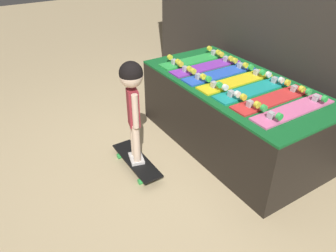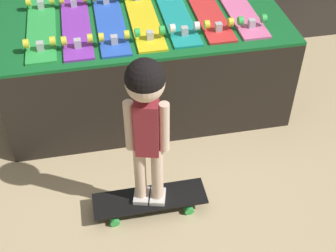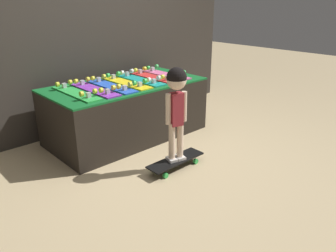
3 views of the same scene
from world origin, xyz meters
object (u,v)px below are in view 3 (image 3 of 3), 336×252
(skateboard_green_on_rack, at_px, (76,92))
(skateboard_red_on_rack, at_px, (153,76))
(skateboard_yellow_on_rack, at_px, (126,82))
(skateboard_teal_on_rack, at_px, (140,79))
(skateboard_on_floor, at_px, (176,161))
(skateboard_pink_on_rack, at_px, (165,74))
(skateboard_purple_on_rack, at_px, (94,89))
(child, at_px, (176,97))
(skateboard_blue_on_rack, at_px, (111,85))

(skateboard_green_on_rack, bearing_deg, skateboard_red_on_rack, 0.57)
(skateboard_yellow_on_rack, bearing_deg, skateboard_teal_on_rack, 2.45)
(skateboard_green_on_rack, bearing_deg, skateboard_yellow_on_rack, -0.30)
(skateboard_on_floor, bearing_deg, skateboard_green_on_rack, 117.17)
(skateboard_yellow_on_rack, xyz_separation_m, skateboard_pink_on_rack, (0.64, 0.02, 0.00))
(skateboard_yellow_on_rack, bearing_deg, skateboard_green_on_rack, 179.70)
(skateboard_green_on_rack, height_order, skateboard_red_on_rack, same)
(skateboard_green_on_rack, xyz_separation_m, skateboard_on_floor, (0.50, -0.97, -0.61))
(skateboard_green_on_rack, distance_m, skateboard_purple_on_rack, 0.21)
(skateboard_red_on_rack, distance_m, child, 1.14)
(skateboard_purple_on_rack, xyz_separation_m, skateboard_blue_on_rack, (0.21, -0.00, 0.00))
(skateboard_red_on_rack, xyz_separation_m, child, (-0.56, -0.99, 0.06))
(skateboard_yellow_on_rack, height_order, skateboard_on_floor, skateboard_yellow_on_rack)
(skateboard_blue_on_rack, distance_m, skateboard_red_on_rack, 0.64)
(skateboard_green_on_rack, relative_size, skateboard_red_on_rack, 1.00)
(skateboard_purple_on_rack, xyz_separation_m, skateboard_teal_on_rack, (0.64, 0.02, 0.00))
(skateboard_yellow_on_rack, height_order, skateboard_teal_on_rack, same)
(skateboard_teal_on_rack, distance_m, child, 1.04)
(skateboard_red_on_rack, distance_m, skateboard_pink_on_rack, 0.21)
(skateboard_yellow_on_rack, relative_size, skateboard_on_floor, 1.21)
(skateboard_red_on_rack, bearing_deg, skateboard_blue_on_rack, -177.84)
(skateboard_green_on_rack, height_order, skateboard_pink_on_rack, same)
(skateboard_teal_on_rack, bearing_deg, skateboard_on_floor, -109.56)
(skateboard_yellow_on_rack, distance_m, skateboard_red_on_rack, 0.42)
(skateboard_purple_on_rack, distance_m, skateboard_yellow_on_rack, 0.42)
(skateboard_purple_on_rack, relative_size, skateboard_teal_on_rack, 1.00)
(skateboard_blue_on_rack, bearing_deg, skateboard_teal_on_rack, 2.60)
(skateboard_green_on_rack, xyz_separation_m, skateboard_red_on_rack, (1.06, 0.01, 0.00))
(skateboard_red_on_rack, xyz_separation_m, skateboard_pink_on_rack, (0.21, 0.00, 0.00))
(skateboard_red_on_rack, height_order, child, child)
(skateboard_blue_on_rack, bearing_deg, skateboard_pink_on_rack, 1.84)
(skateboard_green_on_rack, bearing_deg, skateboard_teal_on_rack, 0.39)
(skateboard_purple_on_rack, xyz_separation_m, skateboard_pink_on_rack, (1.06, 0.03, 0.00))
(skateboard_teal_on_rack, height_order, skateboard_on_floor, skateboard_teal_on_rack)
(skateboard_teal_on_rack, bearing_deg, skateboard_red_on_rack, 1.28)
(skateboard_red_on_rack, bearing_deg, skateboard_pink_on_rack, 0.87)
(skateboard_teal_on_rack, bearing_deg, child, -109.56)
(skateboard_purple_on_rack, height_order, skateboard_on_floor, skateboard_purple_on_rack)
(skateboard_purple_on_rack, distance_m, skateboard_on_floor, 1.17)
(skateboard_green_on_rack, relative_size, skateboard_pink_on_rack, 1.00)
(skateboard_blue_on_rack, xyz_separation_m, child, (0.08, -0.96, 0.06))
(skateboard_red_on_rack, distance_m, skateboard_on_floor, 1.29)
(skateboard_on_floor, xyz_separation_m, child, (0.00, -0.00, 0.66))
(skateboard_blue_on_rack, bearing_deg, child, -85.48)
(skateboard_green_on_rack, distance_m, skateboard_red_on_rack, 1.06)
(skateboard_yellow_on_rack, bearing_deg, skateboard_pink_on_rack, 1.53)
(skateboard_purple_on_rack, xyz_separation_m, skateboard_on_floor, (0.29, -0.96, -0.61))
(skateboard_yellow_on_rack, bearing_deg, child, -97.98)
(skateboard_on_floor, height_order, child, child)
(skateboard_blue_on_rack, height_order, skateboard_teal_on_rack, same)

